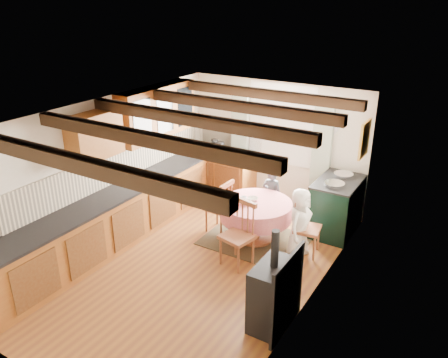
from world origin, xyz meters
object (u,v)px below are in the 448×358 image
Objects in this scene: chair_left at (219,206)px; child_right at (299,223)px; chair_near at (237,235)px; cast_iron_stove at (273,279)px; aga_range at (336,206)px; cup at (244,200)px; child_far at (272,196)px; dining_table at (256,222)px; chair_right at (308,227)px.

child_right reaches higher than chair_left.
chair_near is at bearing 48.68° from chair_left.
aga_range is at bearing 92.28° from cast_iron_stove.
cup is (-0.96, -0.07, 0.20)m from child_right.
child_right is (-0.25, -1.06, 0.08)m from aga_range.
aga_range is 1.14m from child_far.
chair_left is at bearing 89.70° from child_right.
chair_near is 0.92× the size of child_right.
chair_left is 1.00m from child_far.
aga_range is at bearing 74.48° from chair_near.
chair_left is (-0.72, -0.01, 0.12)m from dining_table.
chair_near is 1.43m from cast_iron_stove.
child_far is 0.92× the size of child_right.
child_right is at bearing 91.72° from chair_left.
cast_iron_stove is 1.19× the size of child_right.
cast_iron_stove reaches higher than child_right.
chair_near is 1.17m from chair_right.
chair_right is 0.71× the size of cast_iron_stove.
chair_right is at bearing 95.64° from chair_left.
chair_right is at bearing -42.08° from child_right.
chair_right is at bearing 147.64° from child_far.
chair_left is (-0.80, 0.77, -0.05)m from chair_near.
chair_right is 8.79× the size of cup.
child_right is at bearing -2.37° from dining_table.
chair_right is at bearing 98.14° from cast_iron_stove.
child_far is 1.15m from child_right.
chair_left is at bearing 169.87° from cup.
cast_iron_stove reaches higher than cup.
chair_near is at bearing 127.67° from chair_right.
aga_range is at bearing -12.66° from child_right.
aga_range reaches higher than dining_table.
chair_near is 2.04m from aga_range.
aga_range is 2.78m from cast_iron_stove.
chair_near is 1.12m from chair_left.
cast_iron_stove is (1.14, -1.74, 0.32)m from dining_table.
child_far is at bearing 141.82° from chair_left.
dining_table is at bearing 97.87° from child_far.
dining_table is at bearing 88.22° from child_right.
chair_right reaches higher than dining_table.
dining_table is 0.88× the size of cast_iron_stove.
cast_iron_stove is at bearing -51.03° from cup.
chair_left is 0.91× the size of child_far.
cast_iron_stove is (1.06, -0.96, 0.15)m from chair_near.
cast_iron_stove is 2.77m from child_far.
chair_left is at bearing 83.59° from chair_right.
child_far is (-0.07, 0.75, 0.17)m from dining_table.
cast_iron_stove is 1.29× the size of child_far.
cast_iron_stove is at bearing 118.76° from child_far.
aga_range is (1.03, 1.03, 0.13)m from dining_table.
dining_table is 0.77m from child_far.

